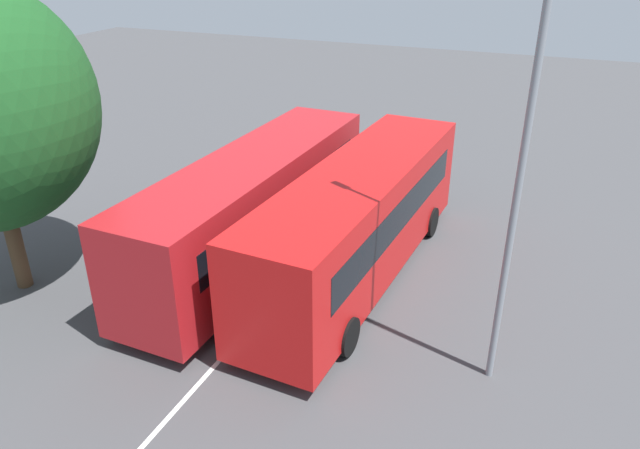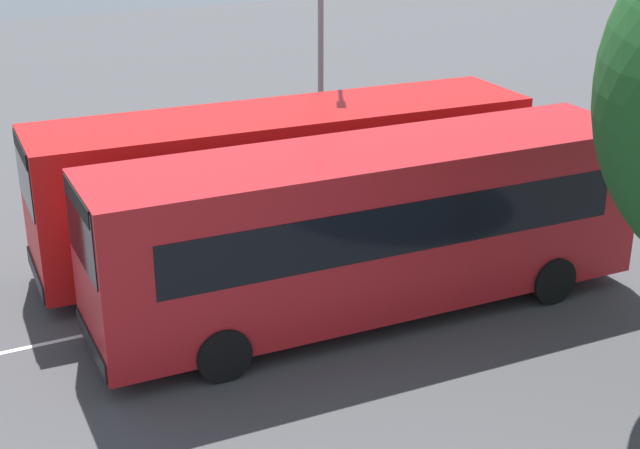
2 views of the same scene
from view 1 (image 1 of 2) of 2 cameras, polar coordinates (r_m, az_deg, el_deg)
The scene contains 6 objects.
ground_plane at distance 18.90m, azimuth -1.37°, elevation -3.80°, with size 78.67×78.67×0.00m, color #424244.
bus_far_left at distance 17.50m, azimuth 3.78°, elevation 0.56°, with size 11.33×3.23×3.45m.
bus_center_left at distance 18.47m, azimuth -6.27°, elevation 1.89°, with size 11.29×3.02×3.45m.
pedestrian at distance 26.14m, azimuth 3.41°, elevation 7.49°, with size 0.32×0.32×1.82m.
street_lamp at distance 12.82m, azimuth 17.45°, elevation 4.19°, with size 1.39×2.50×8.55m.
lane_stripe_outer_left at distance 18.90m, azimuth -1.37°, elevation -3.79°, with size 17.08×0.12×0.01m, color silver.
Camera 1 is at (-14.97, -6.62, 9.45)m, focal length 33.65 mm.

